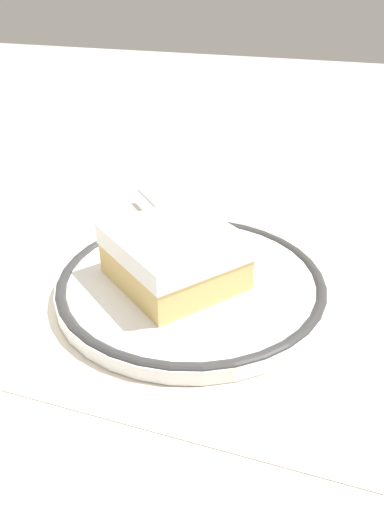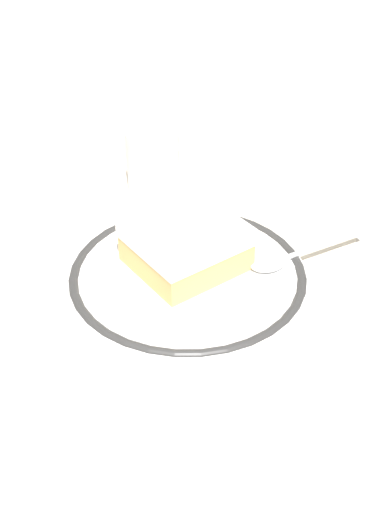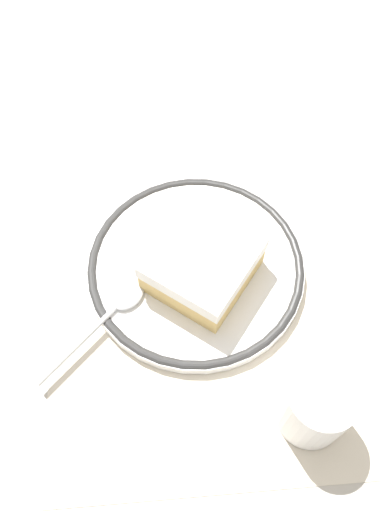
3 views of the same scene
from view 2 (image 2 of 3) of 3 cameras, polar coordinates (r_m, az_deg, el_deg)
name	(u,v)px [view 2 (image 2 of 3)]	position (r m, az deg, el deg)	size (l,w,h in m)	color
ground_plane	(188,283)	(0.62, -0.37, -2.47)	(2.40, 2.40, 0.00)	#B7B2A8
placemat	(188,283)	(0.62, -0.37, -2.41)	(0.44, 0.30, 0.00)	beige
plate	(192,277)	(0.61, 0.00, -1.84)	(0.23, 0.23, 0.01)	white
cake_slice	(186,245)	(0.61, -0.56, 1.02)	(0.13, 0.13, 0.05)	#DBB76B
spoon	(283,258)	(0.63, 8.15, -0.16)	(0.11, 0.11, 0.01)	silver
cup	(153,165)	(0.75, -3.50, 8.13)	(0.06, 0.06, 0.07)	white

